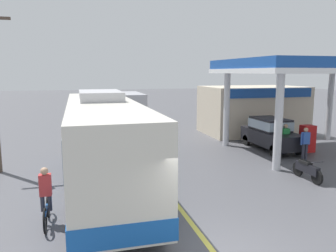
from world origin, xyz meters
The scene contains 10 objects.
ground centered at (0.00, 20.00, 0.00)m, with size 120.00×120.00×0.00m, color #4C4C51.
lane_divider_stripe centered at (0.00, 15.00, 0.00)m, with size 0.16×50.00×0.01m, color #D8CC4C.
coach_bus_main centered at (-2.21, 5.64, 1.72)m, with size 2.60×11.04×3.69m.
gas_station_roadside centered at (9.26, 12.97, 2.63)m, with size 9.10×11.95×5.10m.
car_at_pump centered at (7.56, 9.78, 1.01)m, with size 1.70×4.20×1.82m.
minibus_opposing_lane centered at (1.94, 25.15, 1.47)m, with size 2.04×6.13×2.44m.
cyclist_on_shoulder centered at (-4.11, 2.99, 0.78)m, with size 0.34×1.82×1.72m.
motorcycle_parked_forecourt centered at (5.95, 4.47, 0.44)m, with size 0.55×1.80×0.92m.
pedestrian_near_pump centered at (7.70, 8.58, 0.93)m, with size 0.55×0.22×1.66m.
pedestrian_by_shop centered at (8.00, 7.32, 0.93)m, with size 0.55×0.22×1.66m.
Camera 1 is at (-3.13, -6.93, 4.42)m, focal length 35.88 mm.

